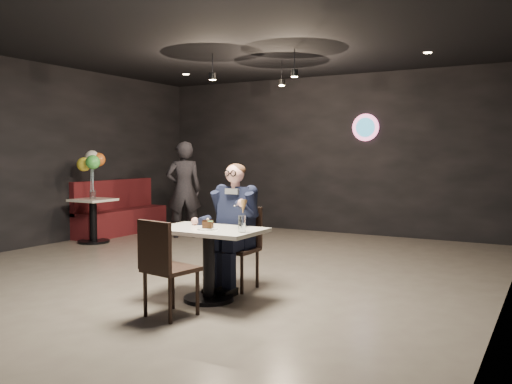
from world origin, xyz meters
The scene contains 17 objects.
floor centered at (0.00, 0.00, 0.00)m, with size 9.00×9.00×0.00m, color slate.
wall_sign centered at (0.80, 4.47, 2.00)m, with size 0.50×0.06×0.50m, color pink, non-canonical shape.
pendant_lights centered at (0.00, 2.00, 2.88)m, with size 1.40×1.20×0.36m, color black.
main_table centered at (0.83, -0.73, 0.38)m, with size 1.10×0.70×0.75m, color white.
chair_far centered at (0.83, -0.18, 0.46)m, with size 0.42×0.46×0.92m, color black.
chair_near centered at (0.83, -1.35, 0.46)m, with size 0.42×0.46×0.92m, color black.
seated_man centered at (0.83, -0.18, 0.72)m, with size 0.60×0.80×1.44m, color black.
dessert_plate centered at (0.88, -0.81, 0.76)m, with size 0.21×0.21×0.01m, color white.
cake_slice centered at (0.87, -0.79, 0.80)m, with size 0.10×0.08×0.07m, color black.
mint_leaf centered at (0.94, -0.86, 0.84)m, with size 0.06×0.04×0.01m, color #2A8232.
sundae_glass centered at (1.27, -0.80, 0.83)m, with size 0.07×0.07×0.16m, color silver.
wafer_cone centered at (1.29, -0.80, 1.00)m, with size 0.07×0.07×0.13m, color tan.
booth_bench centered at (-3.25, 2.35, 0.51)m, with size 0.51×2.04×1.02m, color #4C1010.
side_table centered at (-2.95, 1.35, 0.38)m, with size 0.61×0.61×0.77m, color white.
balloon_vase centered at (-2.95, 1.35, 0.82)m, with size 0.10×0.10×0.15m, color silver.
balloon_bunch centered at (-2.95, 1.35, 1.26)m, with size 0.43×0.43×0.71m, color yellow.
passerby centered at (-1.96, 2.58, 0.87)m, with size 0.63×0.41×1.73m, color black.
Camera 1 is at (3.94, -5.29, 1.51)m, focal length 38.00 mm.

